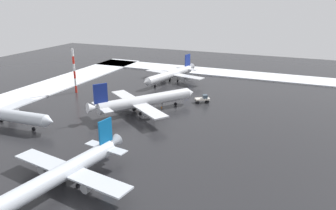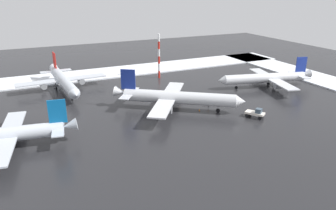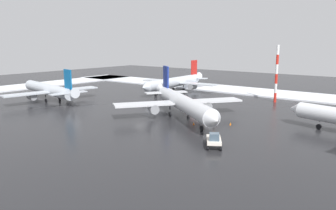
{
  "view_description": "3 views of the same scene",
  "coord_description": "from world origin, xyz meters",
  "px_view_note": "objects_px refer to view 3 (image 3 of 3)",
  "views": [
    {
      "loc": [
        73.12,
        37.34,
        32.82
      ],
      "look_at": [
        -7.52,
        3.2,
        3.38
      ],
      "focal_mm": 35.0,
      "sensor_mm": 36.0,
      "label": 1
    },
    {
      "loc": [
        28.3,
        68.02,
        31.05
      ],
      "look_at": [
        -5.13,
        -3.49,
        2.21
      ],
      "focal_mm": 35.0,
      "sensor_mm": 36.0,
      "label": 2
    },
    {
      "loc": [
        -48.13,
        51.64,
        16.13
      ],
      "look_at": [
        -4.75,
        -3.98,
        2.65
      ],
      "focal_mm": 35.0,
      "sensor_mm": 36.0,
      "label": 3
    }
  ],
  "objects_px": {
    "traffic_cone_near_nose": "(230,124)",
    "traffic_cone_mid_line": "(194,124)",
    "ground_crew_near_tug": "(214,122)",
    "ground_crew_beside_wing": "(204,112)",
    "pushback_tug": "(214,140)",
    "airplane_parked_portside": "(182,103)",
    "antenna_mast": "(277,74)",
    "airplane_parked_starboard": "(175,82)",
    "airplane_far_rear": "(49,90)"
  },
  "relations": [
    {
      "from": "airplane_far_rear",
      "to": "ground_crew_beside_wing",
      "type": "height_order",
      "value": "airplane_far_rear"
    },
    {
      "from": "airplane_parked_starboard",
      "to": "pushback_tug",
      "type": "bearing_deg",
      "value": 39.44
    },
    {
      "from": "traffic_cone_near_nose",
      "to": "antenna_mast",
      "type": "bearing_deg",
      "value": -85.87
    },
    {
      "from": "pushback_tug",
      "to": "traffic_cone_near_nose",
      "type": "height_order",
      "value": "pushback_tug"
    },
    {
      "from": "pushback_tug",
      "to": "ground_crew_near_tug",
      "type": "relative_size",
      "value": 2.96
    },
    {
      "from": "airplane_parked_starboard",
      "to": "antenna_mast",
      "type": "height_order",
      "value": "antenna_mast"
    },
    {
      "from": "pushback_tug",
      "to": "ground_crew_beside_wing",
      "type": "relative_size",
      "value": 2.96
    },
    {
      "from": "airplane_far_rear",
      "to": "antenna_mast",
      "type": "xyz_separation_m",
      "value": [
        -50.99,
        -36.58,
        4.64
      ]
    },
    {
      "from": "airplane_parked_portside",
      "to": "ground_crew_near_tug",
      "type": "distance_m",
      "value": 9.54
    },
    {
      "from": "ground_crew_near_tug",
      "to": "antenna_mast",
      "type": "relative_size",
      "value": 0.11
    },
    {
      "from": "airplane_parked_starboard",
      "to": "ground_crew_beside_wing",
      "type": "distance_m",
      "value": 37.7
    },
    {
      "from": "airplane_far_rear",
      "to": "traffic_cone_mid_line",
      "type": "xyz_separation_m",
      "value": [
        -47.36,
        -1.82,
        -2.86
      ]
    },
    {
      "from": "traffic_cone_mid_line",
      "to": "antenna_mast",
      "type": "bearing_deg",
      "value": -95.97
    },
    {
      "from": "airplane_far_rear",
      "to": "ground_crew_near_tug",
      "type": "xyz_separation_m",
      "value": [
        -51.1,
        -3.25,
        -2.17
      ]
    },
    {
      "from": "ground_crew_beside_wing",
      "to": "airplane_parked_portside",
      "type": "bearing_deg",
      "value": -40.69
    },
    {
      "from": "airplane_parked_portside",
      "to": "pushback_tug",
      "type": "height_order",
      "value": "airplane_parked_portside"
    },
    {
      "from": "ground_crew_beside_wing",
      "to": "antenna_mast",
      "type": "bearing_deg",
      "value": 163.91
    },
    {
      "from": "airplane_far_rear",
      "to": "traffic_cone_near_nose",
      "type": "distance_m",
      "value": 53.62
    },
    {
      "from": "airplane_far_rear",
      "to": "traffic_cone_near_nose",
      "type": "relative_size",
      "value": 58.02
    },
    {
      "from": "airplane_parked_portside",
      "to": "airplane_far_rear",
      "type": "bearing_deg",
      "value": -137.14
    },
    {
      "from": "airplane_parked_portside",
      "to": "antenna_mast",
      "type": "relative_size",
      "value": 1.93
    },
    {
      "from": "airplane_parked_portside",
      "to": "antenna_mast",
      "type": "height_order",
      "value": "antenna_mast"
    },
    {
      "from": "traffic_cone_near_nose",
      "to": "traffic_cone_mid_line",
      "type": "xyz_separation_m",
      "value": [
        5.83,
        4.34,
        0.0
      ]
    },
    {
      "from": "airplane_parked_starboard",
      "to": "traffic_cone_mid_line",
      "type": "xyz_separation_m",
      "value": [
        -29.54,
        33.35,
        -3.01
      ]
    },
    {
      "from": "ground_crew_near_tug",
      "to": "traffic_cone_mid_line",
      "type": "bearing_deg",
      "value": -134.64
    },
    {
      "from": "airplane_far_rear",
      "to": "antenna_mast",
      "type": "relative_size",
      "value": 2.05
    },
    {
      "from": "airplane_far_rear",
      "to": "airplane_parked_starboard",
      "type": "xyz_separation_m",
      "value": [
        -17.81,
        -35.17,
        0.15
      ]
    },
    {
      "from": "pushback_tug",
      "to": "antenna_mast",
      "type": "xyz_separation_m",
      "value": [
        6.74,
        -44.8,
        6.49
      ]
    },
    {
      "from": "pushback_tug",
      "to": "airplane_parked_portside",
      "type": "bearing_deg",
      "value": -163.24
    },
    {
      "from": "pushback_tug",
      "to": "traffic_cone_near_nose",
      "type": "xyz_separation_m",
      "value": [
        4.55,
        -14.37,
        -1.01
      ]
    },
    {
      "from": "airplane_parked_portside",
      "to": "ground_crew_beside_wing",
      "type": "bearing_deg",
      "value": 89.0
    },
    {
      "from": "airplane_parked_portside",
      "to": "antenna_mast",
      "type": "distance_m",
      "value": 32.88
    },
    {
      "from": "airplane_parked_portside",
      "to": "airplane_far_rear",
      "type": "relative_size",
      "value": 0.94
    },
    {
      "from": "ground_crew_beside_wing",
      "to": "traffic_cone_near_nose",
      "type": "height_order",
      "value": "ground_crew_beside_wing"
    },
    {
      "from": "ground_crew_beside_wing",
      "to": "ground_crew_near_tug",
      "type": "xyz_separation_m",
      "value": [
        -6.01,
        5.99,
        0.0
      ]
    },
    {
      "from": "ground_crew_beside_wing",
      "to": "pushback_tug",
      "type": "bearing_deg",
      "value": 32.0
    },
    {
      "from": "airplane_parked_starboard",
      "to": "airplane_parked_portside",
      "type": "bearing_deg",
      "value": 35.87
    },
    {
      "from": "airplane_parked_starboard",
      "to": "ground_crew_near_tug",
      "type": "distance_m",
      "value": 46.17
    },
    {
      "from": "airplane_parked_portside",
      "to": "airplane_parked_starboard",
      "type": "distance_m",
      "value": 38.55
    },
    {
      "from": "airplane_parked_starboard",
      "to": "pushback_tug",
      "type": "distance_m",
      "value": 58.99
    },
    {
      "from": "airplane_parked_starboard",
      "to": "ground_crew_near_tug",
      "type": "bearing_deg",
      "value": 43.02
    },
    {
      "from": "airplane_parked_starboard",
      "to": "antenna_mast",
      "type": "distance_m",
      "value": 33.51
    },
    {
      "from": "traffic_cone_mid_line",
      "to": "ground_crew_near_tug",
      "type": "bearing_deg",
      "value": -159.02
    },
    {
      "from": "traffic_cone_near_nose",
      "to": "traffic_cone_mid_line",
      "type": "distance_m",
      "value": 7.27
    },
    {
      "from": "airplane_parked_portside",
      "to": "traffic_cone_mid_line",
      "type": "height_order",
      "value": "airplane_parked_portside"
    },
    {
      "from": "traffic_cone_near_nose",
      "to": "ground_crew_beside_wing",
      "type": "bearing_deg",
      "value": -20.89
    },
    {
      "from": "airplane_parked_starboard",
      "to": "ground_crew_beside_wing",
      "type": "relative_size",
      "value": 19.58
    },
    {
      "from": "pushback_tug",
      "to": "traffic_cone_near_nose",
      "type": "relative_size",
      "value": 9.2
    },
    {
      "from": "antenna_mast",
      "to": "traffic_cone_mid_line",
      "type": "xyz_separation_m",
      "value": [
        3.64,
        34.77,
        -7.5
      ]
    },
    {
      "from": "airplane_far_rear",
      "to": "ground_crew_near_tug",
      "type": "distance_m",
      "value": 51.25
    }
  ]
}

